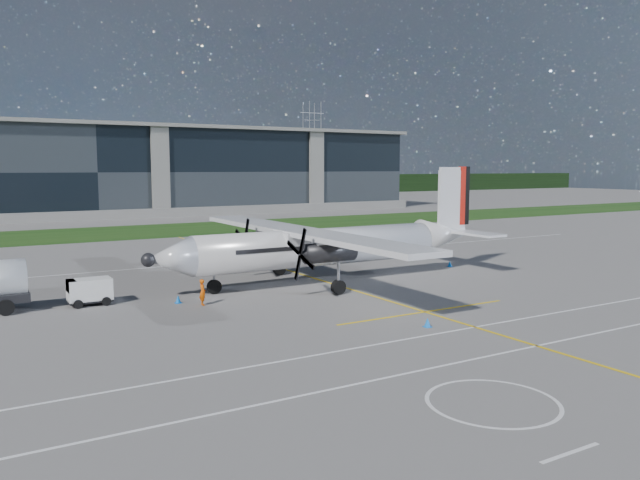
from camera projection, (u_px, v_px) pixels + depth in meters
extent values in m
plane|color=#5D5A58|center=(152.00, 238.00, 73.70)|extent=(400.00, 400.00, 0.00)
cube|color=#173F11|center=(135.00, 232.00, 80.54)|extent=(400.00, 18.00, 0.04)
cube|color=black|center=(86.00, 172.00, 107.04)|extent=(120.00, 20.00, 15.00)
cube|color=black|center=(43.00, 188.00, 158.87)|extent=(400.00, 6.00, 6.00)
cube|color=yellow|center=(294.00, 272.00, 49.56)|extent=(0.20, 70.00, 0.01)
cube|color=white|center=(490.00, 356.00, 27.52)|extent=(90.00, 0.15, 0.01)
imported|color=#F25907|center=(203.00, 290.00, 37.57)|extent=(0.55, 0.76, 1.82)
cone|color=blue|center=(178.00, 299.00, 38.18)|extent=(0.36, 0.36, 0.50)
cone|color=blue|center=(428.00, 322.00, 32.45)|extent=(0.36, 0.36, 0.50)
cone|color=blue|center=(450.00, 264.00, 52.27)|extent=(0.36, 0.36, 0.50)
cone|color=blue|center=(220.00, 257.00, 56.27)|extent=(0.36, 0.36, 0.50)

